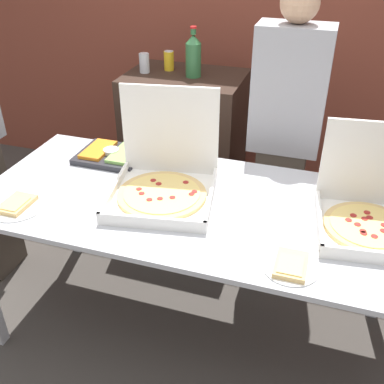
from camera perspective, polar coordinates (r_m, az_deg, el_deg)
ground_plane at (r=2.66m, az=0.00°, el=-16.68°), size 16.00×16.00×0.00m
brick_wall_behind at (r=3.47m, az=9.30°, el=21.57°), size 10.00×0.06×2.80m
buffet_table at (r=2.16m, az=0.00°, el=-3.34°), size 2.03×0.93×0.85m
pizza_box_near_right at (r=2.13m, az=-3.57°, el=1.76°), size 0.55×0.57×0.47m
pizza_box_far_right at (r=2.04m, az=21.50°, el=-2.27°), size 0.47×0.48×0.42m
paper_plate_front_center at (r=2.21m, az=-21.39°, el=-1.54°), size 0.26×0.26×0.03m
paper_plate_front_left at (r=1.76m, az=12.43°, el=-9.12°), size 0.21×0.21×0.03m
veggie_tray at (r=2.51m, az=-10.18°, el=4.73°), size 0.36×0.29×0.05m
sideboard_podium at (r=3.21m, az=-0.86°, el=5.12°), size 0.77×0.55×1.11m
soda_bottle at (r=2.93m, az=0.17°, el=16.97°), size 0.10×0.10×0.31m
soda_can_silver at (r=3.05m, az=-6.07°, el=15.98°), size 0.07×0.07×0.12m
soda_can_colored at (r=3.09m, az=-2.95°, el=16.33°), size 0.07×0.07×0.12m
person_guest_cap at (r=2.67m, az=11.63°, el=6.93°), size 0.40×0.22×1.72m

